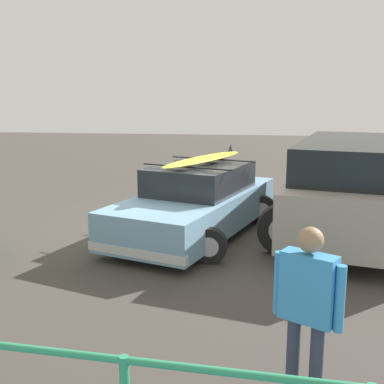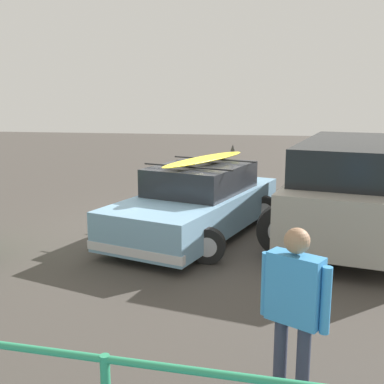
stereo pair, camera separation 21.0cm
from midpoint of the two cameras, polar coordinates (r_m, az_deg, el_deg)
ground_plane at (r=9.47m, az=0.03°, el=-4.70°), size 44.00×44.00×0.02m
sedan_car at (r=9.14m, az=1.38°, el=-1.20°), size 3.08×4.65×1.60m
suv_car at (r=9.35m, az=19.25°, el=0.51°), size 3.46×5.17×1.82m
person_bystander at (r=4.19m, az=13.45°, el=-12.63°), size 0.55×0.39×1.60m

